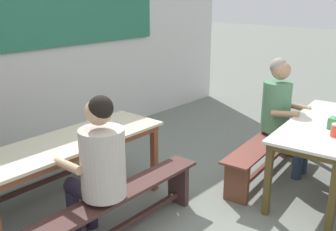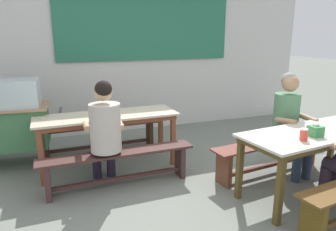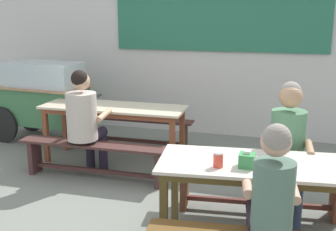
% 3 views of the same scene
% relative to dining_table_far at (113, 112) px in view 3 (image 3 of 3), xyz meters
% --- Properties ---
extents(ground_plane, '(40.00, 40.00, 0.00)m').
position_rel_dining_table_far_xyz_m(ground_plane, '(0.73, -1.14, -0.67)').
color(ground_plane, slate).
extents(backdrop_wall, '(7.41, 0.23, 2.83)m').
position_rel_dining_table_far_xyz_m(backdrop_wall, '(0.75, 1.67, 0.82)').
color(backdrop_wall, silver).
rests_on(backdrop_wall, ground_plane).
extents(dining_table_far, '(1.88, 0.65, 0.75)m').
position_rel_dining_table_far_xyz_m(dining_table_far, '(0.00, 0.00, 0.00)').
color(dining_table_far, beige).
rests_on(dining_table_far, ground_plane).
extents(dining_table_near, '(1.77, 0.88, 0.75)m').
position_rel_dining_table_far_xyz_m(dining_table_near, '(2.00, -1.56, 0.00)').
color(dining_table_near, beige).
rests_on(dining_table_near, ground_plane).
extents(bench_far_back, '(1.83, 0.28, 0.44)m').
position_rel_dining_table_far_xyz_m(bench_far_back, '(-0.01, 0.62, -0.38)').
color(bench_far_back, '#472723').
rests_on(bench_far_back, ground_plane).
extents(bench_far_front, '(1.84, 0.29, 0.44)m').
position_rel_dining_table_far_xyz_m(bench_far_front, '(0.01, -0.62, -0.37)').
color(bench_far_front, '#432824').
rests_on(bench_far_front, ground_plane).
extents(bench_near_back, '(1.72, 0.48, 0.44)m').
position_rel_dining_table_far_xyz_m(bench_near_back, '(1.93, -0.94, -0.38)').
color(bench_near_back, brown).
rests_on(bench_near_back, ground_plane).
extents(food_cart, '(1.69, 0.81, 1.20)m').
position_rel_dining_table_far_xyz_m(food_cart, '(-1.39, 0.57, 0.02)').
color(food_cart, '#3F7749').
rests_on(food_cart, ground_plane).
extents(person_right_near_table, '(0.45, 0.56, 1.32)m').
position_rel_dining_table_far_xyz_m(person_right_near_table, '(2.18, -0.98, 0.07)').
color(person_right_near_table, '#29374E').
rests_on(person_right_near_table, ground_plane).
extents(person_left_back_turned, '(0.47, 0.56, 1.30)m').
position_rel_dining_table_far_xyz_m(person_left_back_turned, '(-0.12, -0.56, 0.06)').
color(person_left_back_turned, '#241E30').
rests_on(person_left_back_turned, ground_plane).
extents(person_near_front, '(0.43, 0.58, 1.25)m').
position_rel_dining_table_far_xyz_m(person_near_front, '(2.09, -2.08, 0.02)').
color(person_near_front, '#281E2C').
rests_on(person_near_front, ground_plane).
extents(tissue_box, '(0.12, 0.13, 0.13)m').
position_rel_dining_table_far_xyz_m(tissue_box, '(1.88, -1.69, 0.13)').
color(tissue_box, '#388D4B').
rests_on(tissue_box, dining_table_near).
extents(condiment_jar, '(0.08, 0.08, 0.12)m').
position_rel_dining_table_far_xyz_m(condiment_jar, '(1.66, -1.75, 0.14)').
color(condiment_jar, '#E34433').
rests_on(condiment_jar, dining_table_near).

